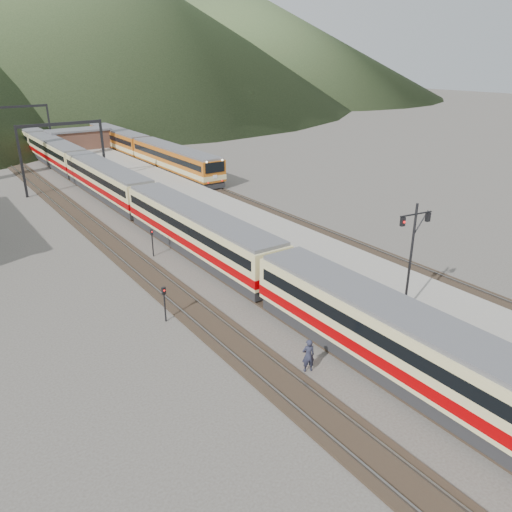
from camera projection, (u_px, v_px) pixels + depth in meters
track_main at (142, 218)px, 49.30m from camera, size 2.60×200.00×0.23m
track_far at (91, 227)px, 46.65m from camera, size 2.60×200.00×0.23m
track_second at (239, 200)px, 55.41m from camera, size 2.60×200.00×0.23m
platform at (201, 209)px, 50.60m from camera, size 8.00×100.00×1.00m
gantry_near at (62, 144)px, 57.14m from camera, size 9.55×0.25×8.00m
gantry_far at (17, 122)px, 76.17m from camera, size 9.55×0.25×8.00m
station_shed at (79, 139)px, 80.26m from camera, size 9.40×4.40×3.10m
hill_c at (216, 32)px, 227.77m from camera, size 160.00×160.00×50.00m
main_train at (107, 180)px, 55.74m from camera, size 3.06×104.73×3.73m
second_train at (143, 148)px, 74.61m from camera, size 3.10×42.23×3.79m
signal_mast at (412, 248)px, 27.71m from camera, size 2.19×0.48×6.59m
short_signal_b at (152, 239)px, 39.49m from camera, size 0.26×0.22×2.27m
short_signal_c at (164, 300)px, 29.68m from camera, size 0.24×0.19×2.27m
worker at (308, 355)px, 25.13m from camera, size 0.78×0.64×1.83m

